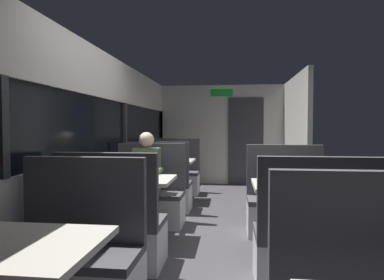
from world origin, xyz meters
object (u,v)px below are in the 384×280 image
at_px(bench_mid_window_facing_entry, 149,200).
at_px(bench_rear_aisle_facing_end, 313,248).
at_px(bench_near_window_facing_entry, 75,266).
at_px(dining_table_rear_aisle, 297,194).
at_px(bench_far_window_facing_entry, 175,177).
at_px(dining_table_near_window, 11,262).
at_px(bench_rear_aisle_facing_entry, 286,208).
at_px(bench_mid_window_facing_end, 113,232).
at_px(dining_table_far_window, 169,165).
at_px(seated_passenger, 147,186).
at_px(bench_far_window_facing_end, 161,190).
at_px(dining_table_mid_window, 134,187).

xyz_separation_m(bench_mid_window_facing_entry, bench_rear_aisle_facing_end, (1.79, -1.60, 0.00)).
relative_size(bench_near_window_facing_entry, dining_table_rear_aisle, 1.22).
bearing_deg(bench_far_window_facing_entry, bench_near_window_facing_entry, -90.00).
height_order(dining_table_near_window, bench_rear_aisle_facing_end, bench_rear_aisle_facing_end).
height_order(bench_rear_aisle_facing_end, bench_rear_aisle_facing_entry, same).
relative_size(bench_mid_window_facing_end, bench_far_window_facing_entry, 1.00).
bearing_deg(dining_table_near_window, bench_rear_aisle_facing_entry, 56.12).
xyz_separation_m(bench_mid_window_facing_end, dining_table_rear_aisle, (1.79, 0.50, 0.31)).
relative_size(bench_mid_window_facing_entry, dining_table_rear_aisle, 1.22).
bearing_deg(bench_near_window_facing_entry, dining_table_far_window, 90.00).
bearing_deg(bench_rear_aisle_facing_entry, bench_near_window_facing_entry, -132.32).
bearing_deg(bench_near_window_facing_entry, dining_table_near_window, -90.00).
bearing_deg(seated_passenger, dining_table_near_window, -90.00).
bearing_deg(dining_table_far_window, bench_rear_aisle_facing_entry, -42.95).
bearing_deg(dining_table_far_window, bench_mid_window_facing_end, -90.00).
bearing_deg(bench_far_window_facing_end, bench_far_window_facing_entry, 90.00).
height_order(dining_table_far_window, bench_far_window_facing_end, bench_far_window_facing_end).
xyz_separation_m(dining_table_far_window, dining_table_rear_aisle, (1.79, -2.37, 0.00)).
height_order(dining_table_near_window, bench_near_window_facing_entry, bench_near_window_facing_entry).
height_order(dining_table_mid_window, dining_table_rear_aisle, same).
distance_m(bench_near_window_facing_entry, dining_table_far_window, 3.65).
xyz_separation_m(bench_near_window_facing_entry, bench_mid_window_facing_end, (0.00, 0.77, 0.00)).
bearing_deg(dining_table_rear_aisle, bench_far_window_facing_entry, 120.28).
distance_m(dining_table_mid_window, dining_table_rear_aisle, 1.80).
relative_size(bench_mid_window_facing_end, bench_rear_aisle_facing_entry, 1.00).
distance_m(bench_mid_window_facing_end, seated_passenger, 1.34).
distance_m(bench_far_window_facing_end, seated_passenger, 0.87).
bearing_deg(bench_rear_aisle_facing_entry, dining_table_far_window, 137.05).
xyz_separation_m(bench_far_window_facing_entry, bench_rear_aisle_facing_entry, (1.79, -2.37, 0.00)).
height_order(bench_mid_window_facing_entry, bench_rear_aisle_facing_entry, same).
bearing_deg(bench_rear_aisle_facing_entry, seated_passenger, 175.92).
bearing_deg(dining_table_far_window, bench_near_window_facing_entry, -90.00).
distance_m(bench_rear_aisle_facing_end, seated_passenger, 2.36).
xyz_separation_m(dining_table_near_window, bench_rear_aisle_facing_entry, (1.79, 2.67, -0.31)).
xyz_separation_m(dining_table_mid_window, dining_table_rear_aisle, (1.79, -0.20, 0.00)).
bearing_deg(bench_rear_aisle_facing_end, bench_mid_window_facing_entry, 138.23).
bearing_deg(dining_table_far_window, bench_rear_aisle_facing_end, -59.72).
height_order(bench_far_window_facing_end, dining_table_rear_aisle, bench_far_window_facing_end).
height_order(bench_near_window_facing_entry, bench_far_window_facing_entry, same).
bearing_deg(bench_far_window_facing_entry, dining_table_mid_window, -90.00).
xyz_separation_m(dining_table_mid_window, bench_far_window_facing_entry, (0.00, 2.87, -0.31)).
bearing_deg(dining_table_near_window, bench_mid_window_facing_entry, 90.00).
distance_m(bench_far_window_facing_entry, bench_rear_aisle_facing_end, 4.17).
height_order(bench_mid_window_facing_end, bench_rear_aisle_facing_end, same).
height_order(bench_far_window_facing_entry, seated_passenger, seated_passenger).
relative_size(dining_table_rear_aisle, bench_rear_aisle_facing_end, 0.82).
height_order(bench_far_window_facing_end, bench_rear_aisle_facing_entry, same).
bearing_deg(dining_table_rear_aisle, bench_near_window_facing_entry, -144.72).
bearing_deg(dining_table_rear_aisle, bench_rear_aisle_facing_entry, 90.00).
distance_m(dining_table_mid_window, bench_far_window_facing_entry, 2.88).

